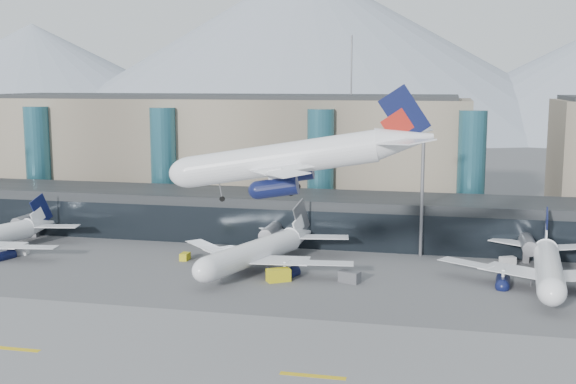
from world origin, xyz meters
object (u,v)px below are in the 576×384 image
object	(u,v)px
jet_parked_mid	(264,243)
veh_b	(185,257)
veh_a	(19,250)
veh_h	(278,275)
lightmast_mid	(422,185)
hero_jet	(308,149)
veh_c	(350,277)
jet_parked_right	(548,257)
veh_d	(508,261)

from	to	relation	value
jet_parked_mid	veh_b	bearing A→B (deg)	102.08
veh_a	veh_h	bearing A→B (deg)	-21.44
veh_h	lightmast_mid	bearing A→B (deg)	13.22
veh_h	hero_jet	bearing A→B (deg)	-102.18
lightmast_mid	veh_c	xyz separation A→B (m)	(-11.20, -22.19, -13.42)
lightmast_mid	veh_h	world-z (taller)	lightmast_mid
jet_parked_right	veh_a	xyz separation A→B (m)	(-101.12, -1.17, -3.74)
jet_parked_mid	veh_a	size ratio (longest dim) A/B	11.00
hero_jet	veh_a	xyz separation A→B (m)	(-66.28, 36.25, -25.12)
jet_parked_mid	veh_h	world-z (taller)	jet_parked_mid
jet_parked_right	veh_d	distance (m)	13.43
veh_a	veh_c	size ratio (longest dim) A/B	0.99
lightmast_mid	veh_d	bearing A→B (deg)	-13.34
veh_a	hero_jet	bearing A→B (deg)	-42.36
lightmast_mid	veh_d	world-z (taller)	lightmast_mid
jet_parked_right	veh_c	size ratio (longest dim) A/B	10.75
hero_jet	veh_b	xyz separation A→B (m)	(-31.99, 39.33, -25.41)
veh_c	veh_h	bearing A→B (deg)	-150.45
lightmast_mid	veh_b	size ratio (longest dim) A/B	10.49
veh_b	veh_h	world-z (taller)	veh_h
jet_parked_right	lightmast_mid	bearing A→B (deg)	60.16
jet_parked_right	veh_b	bearing A→B (deg)	93.41
hero_jet	jet_parked_mid	size ratio (longest dim) A/B	0.93
lightmast_mid	jet_parked_mid	bearing A→B (deg)	-151.19
veh_a	veh_b	size ratio (longest dim) A/B	1.46
veh_c	veh_b	bearing A→B (deg)	-174.10
hero_jet	veh_d	bearing A→B (deg)	56.52
hero_jet	veh_d	size ratio (longest dim) A/B	12.69
veh_b	lightmast_mid	bearing A→B (deg)	-72.89
veh_c	veh_h	size ratio (longest dim) A/B	0.90
veh_h	veh_a	bearing A→B (deg)	139.60
lightmast_mid	veh_c	bearing A→B (deg)	-116.78
jet_parked_mid	jet_parked_right	size ratio (longest dim) A/B	1.01
veh_a	veh_h	size ratio (longest dim) A/B	0.88
jet_parked_mid	veh_a	xyz separation A→B (m)	(-50.81, -1.09, -3.75)
veh_a	jet_parked_right	bearing A→B (deg)	-13.03
lightmast_mid	veh_a	size ratio (longest dim) A/B	7.20
hero_jet	veh_c	world-z (taller)	hero_jet
lightmast_mid	hero_jet	distance (m)	55.60
veh_b	jet_parked_mid	bearing A→B (deg)	-96.59
jet_parked_right	veh_a	distance (m)	101.20
jet_parked_right	veh_c	xyz separation A→B (m)	(-33.32, -6.77, -3.74)
veh_b	veh_d	world-z (taller)	veh_d
jet_parked_mid	veh_d	bearing A→B (deg)	-56.46
jet_parked_right	veh_d	bearing A→B (deg)	31.23
jet_parked_mid	veh_d	distance (m)	46.29
veh_c	veh_d	world-z (taller)	veh_c
hero_jet	veh_h	bearing A→B (deg)	107.80
veh_a	veh_b	xyz separation A→B (m)	(34.29, 3.09, -0.30)
veh_h	veh_c	bearing A→B (deg)	-23.54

